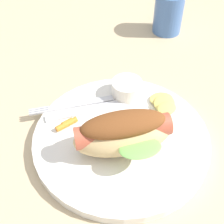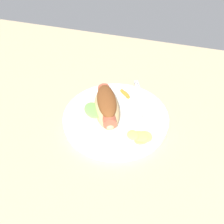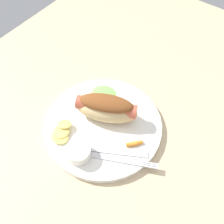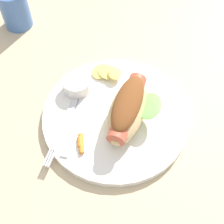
{
  "view_description": "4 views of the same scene",
  "coord_description": "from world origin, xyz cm",
  "px_view_note": "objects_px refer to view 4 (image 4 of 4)",
  "views": [
    {
      "loc": [
        29.27,
        4.12,
        39.58
      ],
      "look_at": [
        -4.24,
        -2.45,
        4.52
      ],
      "focal_mm": 50.34,
      "sensor_mm": 36.0,
      "label": 1
    },
    {
      "loc": [
        -16.23,
        51.74,
        54.13
      ],
      "look_at": [
        -1.54,
        0.48,
        3.83
      ],
      "focal_mm": 46.09,
      "sensor_mm": 36.0,
      "label": 2
    },
    {
      "loc": [
        -27.19,
        -21.35,
        53.66
      ],
      "look_at": [
        -0.95,
        -2.25,
        6.37
      ],
      "focal_mm": 41.53,
      "sensor_mm": 36.0,
      "label": 3
    },
    {
      "loc": [
        18.73,
        -25.06,
        51.77
      ],
      "look_at": [
        -1.81,
        -2.12,
        4.52
      ],
      "focal_mm": 50.38,
      "sensor_mm": 36.0,
      "label": 4
    }
  ],
  "objects_px": {
    "carrot_garnish": "(81,143)",
    "plate": "(116,116)",
    "sauce_ramekin": "(77,85)",
    "fork": "(64,126)",
    "knife": "(75,123)",
    "chips_pile": "(107,72)",
    "hot_dog": "(128,107)",
    "drinking_cup": "(15,9)"
  },
  "relations": [
    {
      "from": "knife",
      "to": "carrot_garnish",
      "type": "bearing_deg",
      "value": 28.81
    },
    {
      "from": "fork",
      "to": "drinking_cup",
      "type": "bearing_deg",
      "value": -138.95
    },
    {
      "from": "chips_pile",
      "to": "carrot_garnish",
      "type": "xyz_separation_m",
      "value": [
        0.07,
        -0.15,
        -0.0
      ]
    },
    {
      "from": "sauce_ramekin",
      "to": "fork",
      "type": "xyz_separation_m",
      "value": [
        0.04,
        -0.08,
        -0.01
      ]
    },
    {
      "from": "hot_dog",
      "to": "plate",
      "type": "bearing_deg",
      "value": -89.46
    },
    {
      "from": "carrot_garnish",
      "to": "knife",
      "type": "bearing_deg",
      "value": 147.75
    },
    {
      "from": "knife",
      "to": "carrot_garnish",
      "type": "xyz_separation_m",
      "value": [
        0.04,
        -0.02,
        0.0
      ]
    },
    {
      "from": "hot_dog",
      "to": "carrot_garnish",
      "type": "xyz_separation_m",
      "value": [
        -0.02,
        -0.1,
        -0.03
      ]
    },
    {
      "from": "hot_dog",
      "to": "fork",
      "type": "bearing_deg",
      "value": -62.0
    },
    {
      "from": "sauce_ramekin",
      "to": "carrot_garnish",
      "type": "height_order",
      "value": "sauce_ramekin"
    },
    {
      "from": "plate",
      "to": "carrot_garnish",
      "type": "xyz_separation_m",
      "value": [
        -0.0,
        -0.09,
        0.01
      ]
    },
    {
      "from": "hot_dog",
      "to": "fork",
      "type": "xyz_separation_m",
      "value": [
        -0.07,
        -0.09,
        -0.03
      ]
    },
    {
      "from": "plate",
      "to": "hot_dog",
      "type": "bearing_deg",
      "value": 24.04
    },
    {
      "from": "plate",
      "to": "chips_pile",
      "type": "height_order",
      "value": "chips_pile"
    },
    {
      "from": "hot_dog",
      "to": "chips_pile",
      "type": "distance_m",
      "value": 0.11
    },
    {
      "from": "hot_dog",
      "to": "knife",
      "type": "xyz_separation_m",
      "value": [
        -0.06,
        -0.07,
        -0.03
      ]
    },
    {
      "from": "plate",
      "to": "fork",
      "type": "relative_size",
      "value": 1.84
    },
    {
      "from": "sauce_ramekin",
      "to": "carrot_garnish",
      "type": "distance_m",
      "value": 0.12
    },
    {
      "from": "plate",
      "to": "fork",
      "type": "bearing_deg",
      "value": -122.47
    },
    {
      "from": "fork",
      "to": "sauce_ramekin",
      "type": "bearing_deg",
      "value": -176.6
    },
    {
      "from": "sauce_ramekin",
      "to": "hot_dog",
      "type": "bearing_deg",
      "value": 7.93
    },
    {
      "from": "sauce_ramekin",
      "to": "carrot_garnish",
      "type": "relative_size",
      "value": 1.57
    },
    {
      "from": "carrot_garnish",
      "to": "plate",
      "type": "bearing_deg",
      "value": 87.71
    },
    {
      "from": "plate",
      "to": "hot_dog",
      "type": "xyz_separation_m",
      "value": [
        0.02,
        0.01,
        0.04
      ]
    },
    {
      "from": "carrot_garnish",
      "to": "drinking_cup",
      "type": "height_order",
      "value": "drinking_cup"
    },
    {
      "from": "fork",
      "to": "chips_pile",
      "type": "bearing_deg",
      "value": 164.62
    },
    {
      "from": "sauce_ramekin",
      "to": "fork",
      "type": "height_order",
      "value": "sauce_ramekin"
    },
    {
      "from": "plate",
      "to": "chips_pile",
      "type": "relative_size",
      "value": 4.02
    },
    {
      "from": "knife",
      "to": "fork",
      "type": "bearing_deg",
      "value": -58.71
    },
    {
      "from": "fork",
      "to": "drinking_cup",
      "type": "height_order",
      "value": "drinking_cup"
    },
    {
      "from": "carrot_garnish",
      "to": "hot_dog",
      "type": "bearing_deg",
      "value": 76.18
    },
    {
      "from": "chips_pile",
      "to": "drinking_cup",
      "type": "bearing_deg",
      "value": -176.98
    },
    {
      "from": "plate",
      "to": "knife",
      "type": "distance_m",
      "value": 0.08
    },
    {
      "from": "plate",
      "to": "carrot_garnish",
      "type": "bearing_deg",
      "value": -92.29
    },
    {
      "from": "sauce_ramekin",
      "to": "chips_pile",
      "type": "xyz_separation_m",
      "value": [
        0.02,
        0.07,
        -0.01
      ]
    },
    {
      "from": "knife",
      "to": "drinking_cup",
      "type": "height_order",
      "value": "drinking_cup"
    },
    {
      "from": "hot_dog",
      "to": "drinking_cup",
      "type": "xyz_separation_m",
      "value": [
        -0.37,
        0.04,
        -0.01
      ]
    },
    {
      "from": "plate",
      "to": "knife",
      "type": "bearing_deg",
      "value": -123.23
    },
    {
      "from": "chips_pile",
      "to": "sauce_ramekin",
      "type": "bearing_deg",
      "value": -104.14
    },
    {
      "from": "chips_pile",
      "to": "carrot_garnish",
      "type": "relative_size",
      "value": 2.03
    },
    {
      "from": "drinking_cup",
      "to": "knife",
      "type": "bearing_deg",
      "value": -19.93
    },
    {
      "from": "plate",
      "to": "carrot_garnish",
      "type": "relative_size",
      "value": 8.14
    }
  ]
}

